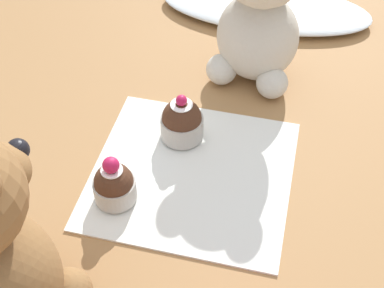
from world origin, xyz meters
TOP-DOWN VIEW (x-y plane):
  - ground_plane at (0.00, 0.00)m, footprint 4.00×4.00m
  - knitted_placemat at (0.00, 0.00)m, footprint 0.25×0.24m
  - tulle_cloth at (0.04, 0.38)m, footprint 0.36×0.15m
  - teddy_bear_cream at (0.04, 0.21)m, footprint 0.13×0.14m
  - cupcake_near_cream_bear at (-0.03, 0.06)m, footprint 0.06×0.06m
  - cupcake_near_tan_bear at (-0.08, -0.06)m, footprint 0.05×0.05m

SIDE VIEW (x-z plane):
  - ground_plane at x=0.00m, z-range 0.00..0.00m
  - knitted_placemat at x=0.00m, z-range 0.00..0.01m
  - tulle_cloth at x=0.04m, z-range 0.00..0.03m
  - cupcake_near_tan_bear at x=-0.08m, z-range 0.00..0.06m
  - cupcake_near_cream_bear at x=-0.03m, z-range 0.00..0.07m
  - teddy_bear_cream at x=0.04m, z-range 0.00..0.25m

